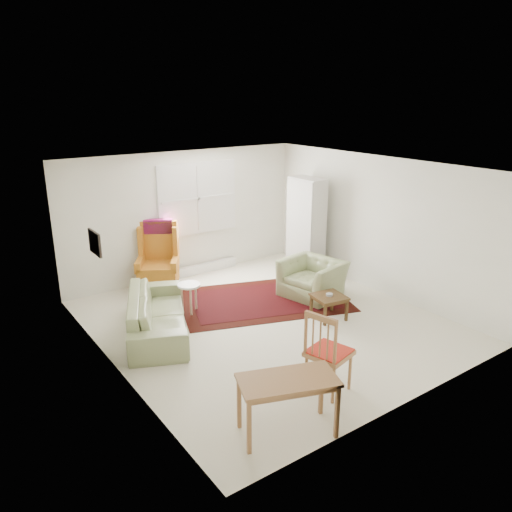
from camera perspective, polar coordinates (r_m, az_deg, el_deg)
room at (r=7.88m, az=0.49°, el=1.29°), size 5.04×5.54×2.51m
rug at (r=8.98m, az=0.80°, el=-4.98°), size 3.39×2.75×0.03m
sofa at (r=7.83m, az=-11.27°, el=-5.64°), size 1.63×2.29×0.86m
armchair at (r=9.10m, az=6.47°, el=-2.16°), size 1.10×1.20×0.81m
wingback_chair at (r=9.46m, az=-11.19°, el=-0.08°), size 1.04×1.05×1.28m
coffee_table at (r=8.30m, az=8.31°, el=-5.77°), size 0.57×0.57×0.41m
stool at (r=8.49m, az=-7.60°, el=-4.78°), size 0.45×0.45×0.52m
cabinet at (r=10.18m, az=5.77°, el=3.45°), size 0.41×0.78×1.95m
desk at (r=5.62m, az=3.61°, el=-16.72°), size 1.17×0.86×0.67m
desk_chair at (r=6.25m, az=8.37°, el=-10.67°), size 0.59×0.59×1.10m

